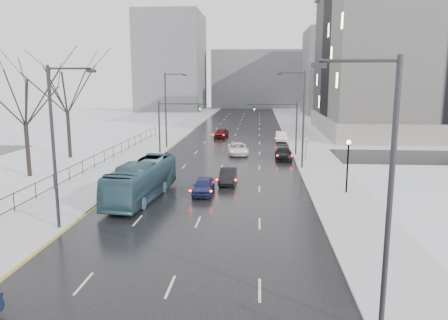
% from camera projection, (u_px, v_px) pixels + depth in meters
% --- Properties ---
extents(road, '(16.00, 150.00, 0.04)m').
position_uv_depth(road, '(233.00, 141.00, 65.60)').
color(road, black).
rests_on(road, ground).
extents(cross_road, '(130.00, 10.00, 0.04)m').
position_uv_depth(cross_road, '(227.00, 154.00, 53.84)').
color(cross_road, black).
rests_on(cross_road, ground).
extents(sidewalk_left, '(5.00, 150.00, 0.16)m').
position_uv_depth(sidewalk_left, '(164.00, 140.00, 66.41)').
color(sidewalk_left, silver).
rests_on(sidewalk_left, ground).
extents(sidewalk_right, '(5.00, 150.00, 0.16)m').
position_uv_depth(sidewalk_right, '(303.00, 141.00, 64.77)').
color(sidewalk_right, silver).
rests_on(sidewalk_right, ground).
extents(park_strip, '(14.00, 150.00, 0.12)m').
position_uv_depth(park_strip, '(103.00, 139.00, 67.16)').
color(park_strip, white).
rests_on(park_strip, ground).
extents(tree_park_d, '(8.75, 8.75, 12.50)m').
position_uv_depth(tree_park_d, '(30.00, 177.00, 41.52)').
color(tree_park_d, black).
rests_on(tree_park_d, ground).
extents(tree_park_e, '(9.45, 9.45, 13.50)m').
position_uv_depth(tree_park_e, '(71.00, 158.00, 51.35)').
color(tree_park_e, black).
rests_on(tree_park_e, ground).
extents(iron_fence, '(0.06, 70.00, 1.30)m').
position_uv_depth(iron_fence, '(59.00, 178.00, 37.06)').
color(iron_fence, black).
rests_on(iron_fence, sidewalk_left).
extents(streetlight_r_near, '(2.95, 0.25, 10.00)m').
position_uv_depth(streetlight_r_near, '(384.00, 185.00, 14.94)').
color(streetlight_r_near, '#2D2D33').
rests_on(streetlight_r_near, ground).
extents(streetlight_r_mid, '(2.95, 0.25, 10.00)m').
position_uv_depth(streetlight_r_mid, '(301.00, 115.00, 44.34)').
color(streetlight_r_mid, '#2D2D33').
rests_on(streetlight_r_mid, ground).
extents(streetlight_l_near, '(2.95, 0.25, 10.00)m').
position_uv_depth(streetlight_l_near, '(57.00, 140.00, 26.02)').
color(streetlight_l_near, '#2D2D33').
rests_on(streetlight_l_near, ground).
extents(streetlight_l_far, '(2.95, 0.25, 10.00)m').
position_uv_depth(streetlight_l_far, '(167.00, 106.00, 57.37)').
color(streetlight_l_far, '#2D2D33').
rests_on(streetlight_l_far, ground).
extents(lamppost_r_mid, '(0.36, 0.36, 4.28)m').
position_uv_depth(lamppost_r_mid, '(348.00, 159.00, 34.81)').
color(lamppost_r_mid, black).
rests_on(lamppost_r_mid, sidewalk_right).
extents(mast_signal_right, '(6.10, 0.33, 6.50)m').
position_uv_depth(mast_signal_right, '(288.00, 122.00, 52.52)').
color(mast_signal_right, '#2D2D33').
rests_on(mast_signal_right, ground).
extents(mast_signal_left, '(6.10, 0.33, 6.50)m').
position_uv_depth(mast_signal_left, '(168.00, 121.00, 53.66)').
color(mast_signal_left, '#2D2D33').
rests_on(mast_signal_left, ground).
extents(no_uturn_sign, '(0.60, 0.06, 2.70)m').
position_uv_depth(no_uturn_sign, '(306.00, 142.00, 48.79)').
color(no_uturn_sign, '#2D2D33').
rests_on(no_uturn_sign, sidewalk_right).
extents(civic_building, '(41.00, 31.00, 24.80)m').
position_uv_depth(civic_building, '(447.00, 67.00, 72.57)').
color(civic_building, gray).
rests_on(civic_building, ground).
extents(bldg_far_right, '(24.00, 20.00, 22.00)m').
position_uv_depth(bldg_far_right, '(351.00, 72.00, 115.30)').
color(bldg_far_right, slate).
rests_on(bldg_far_right, ground).
extents(bldg_far_left, '(18.00, 22.00, 28.00)m').
position_uv_depth(bldg_far_left, '(172.00, 62.00, 128.45)').
color(bldg_far_left, slate).
rests_on(bldg_far_left, ground).
extents(bldg_far_center, '(30.00, 18.00, 18.00)m').
position_uv_depth(bldg_far_center, '(260.00, 79.00, 142.03)').
color(bldg_far_center, slate).
rests_on(bldg_far_center, ground).
extents(bus, '(3.44, 10.65, 2.91)m').
position_uv_depth(bus, '(142.00, 180.00, 33.65)').
color(bus, '#3A5F70').
rests_on(bus, road).
extents(sedan_center_near, '(1.59, 3.95, 1.34)m').
position_uv_depth(sedan_center_near, '(204.00, 186.00, 35.14)').
color(sedan_center_near, navy).
rests_on(sedan_center_near, road).
extents(sedan_right_near, '(1.45, 4.07, 1.34)m').
position_uv_depth(sedan_right_near, '(228.00, 176.00, 38.75)').
color(sedan_right_near, black).
rests_on(sedan_right_near, road).
extents(sedan_right_cross, '(2.93, 5.30, 1.40)m').
position_uv_depth(sedan_right_cross, '(238.00, 149.00, 53.60)').
color(sedan_right_cross, white).
rests_on(sedan_right_cross, road).
extents(sedan_right_far, '(1.90, 4.63, 1.34)m').
position_uv_depth(sedan_right_far, '(283.00, 153.00, 50.42)').
color(sedan_right_far, black).
rests_on(sedan_right_far, road).
extents(sedan_center_far, '(2.32, 4.57, 1.49)m').
position_uv_depth(sedan_center_far, '(221.00, 133.00, 68.56)').
color(sedan_center_far, '#460C0F').
rests_on(sedan_center_far, road).
extents(sedan_right_distant, '(1.62, 4.43, 1.45)m').
position_uv_depth(sedan_right_distant, '(281.00, 136.00, 64.80)').
color(sedan_right_distant, white).
rests_on(sedan_right_distant, road).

